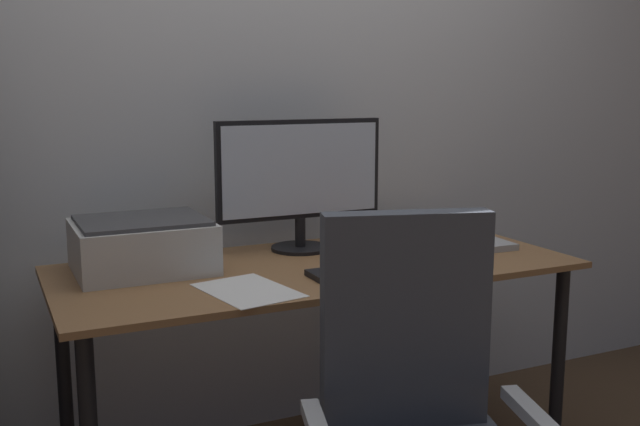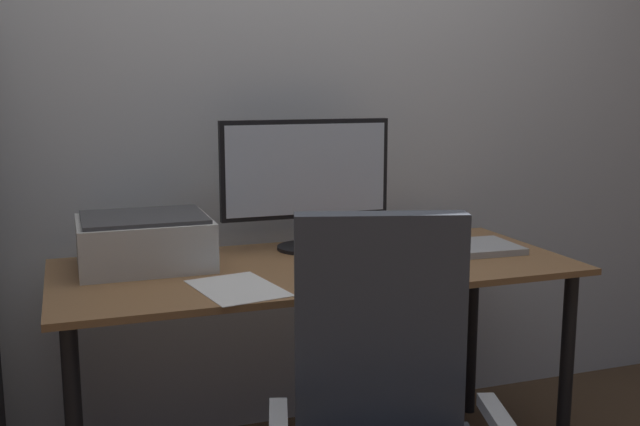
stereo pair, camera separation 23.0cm
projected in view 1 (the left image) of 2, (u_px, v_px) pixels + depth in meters
name	position (u px, v px, depth m)	size (l,w,h in m)	color
back_wall	(257.00, 84.00, 2.69)	(6.40, 0.10, 2.60)	silver
desk	(317.00, 289.00, 2.34)	(1.62, 0.70, 0.74)	olive
monitor	(300.00, 176.00, 2.48)	(0.59, 0.20, 0.44)	black
keyboard	(356.00, 271.00, 2.20)	(0.29, 0.11, 0.02)	black
mouse	(428.00, 262.00, 2.28)	(0.06, 0.10, 0.03)	black
coffee_mug	(346.00, 247.00, 2.35)	(0.09, 0.08, 0.09)	#B72D28
laptop	(460.00, 245.00, 2.55)	(0.32, 0.23, 0.02)	#B7BABC
printer	(142.00, 245.00, 2.23)	(0.40, 0.34, 0.16)	silver
paper_sheet	(248.00, 290.00, 2.02)	(0.21, 0.30, 0.00)	white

